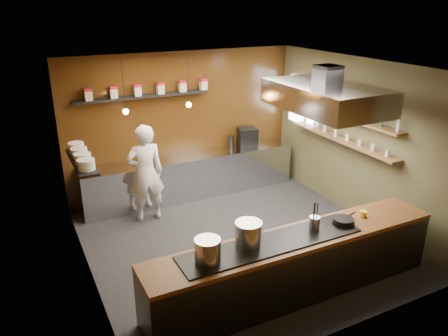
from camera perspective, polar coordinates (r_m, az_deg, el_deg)
floor at (r=7.73m, az=2.09°, el=-9.56°), size 5.00×5.00×0.00m
back_wall at (r=9.25m, az=-5.26°, el=5.71°), size 5.00×0.00×5.00m
left_wall at (r=6.35m, az=-17.97°, el=-2.62°), size 0.00×5.00×5.00m
right_wall at (r=8.52m, az=17.18°, el=3.49°), size 0.00×5.00×5.00m
ceiling at (r=6.72m, az=2.43°, el=13.02°), size 5.00×5.00×0.00m
window_pane at (r=9.64m, az=10.31°, el=8.55°), size 0.00×1.00×1.00m
prep_counter at (r=9.29m, az=-4.29°, el=-1.02°), size 4.60×0.65×0.90m
pass_counter at (r=6.35m, az=9.21°, el=-12.45°), size 4.40×0.72×0.94m
tin_shelf at (r=8.68m, az=-10.67°, el=9.17°), size 2.60×0.26×0.04m
plate_shelf at (r=7.28m, az=-18.12°, el=0.82°), size 0.30×1.40×0.04m
bottle_shelf_upper at (r=8.51m, az=15.32°, el=6.62°), size 0.26×2.80×0.04m
bottle_shelf_lower at (r=8.64m, az=15.03°, el=3.61°), size 0.26×2.80×0.04m
extractor_hood at (r=7.20m, az=13.16°, el=9.05°), size 1.20×2.00×0.72m
pendant_left at (r=7.94m, az=-12.75°, el=7.56°), size 0.10×0.10×0.95m
pendant_right at (r=8.30m, az=-4.64°, el=8.58°), size 0.10×0.10×0.95m
storage_tins at (r=8.69m, az=-9.76°, el=10.14°), size 2.43×0.13×0.22m
plate_stacks at (r=7.24m, az=-18.21°, el=1.57°), size 0.26×1.16×0.16m
bottles at (r=8.48m, az=15.41°, el=7.53°), size 0.06×2.66×0.24m
wine_glasses at (r=8.61m, az=15.08°, el=4.14°), size 0.07×2.37×0.13m
stockpot_large at (r=5.39m, az=-2.15°, el=-10.75°), size 0.42×0.42×0.32m
stockpot_small at (r=5.73m, az=3.21°, el=-8.60°), size 0.36×0.36×0.33m
utensil_crock at (r=6.26m, az=11.74°, el=-7.06°), size 0.19×0.19×0.19m
frying_pan at (r=6.54m, az=15.34°, el=-6.67°), size 0.47×0.32×0.08m
butter_jar at (r=6.86m, az=17.70°, el=-5.71°), size 0.13×0.13×0.09m
espresso_machine at (r=9.71m, az=3.08°, el=4.08°), size 0.48×0.47×0.40m
chef at (r=8.22m, az=-10.20°, el=-0.70°), size 0.71×0.48×1.87m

